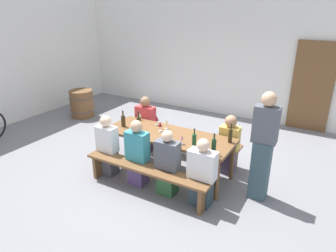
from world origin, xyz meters
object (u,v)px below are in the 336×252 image
at_px(wooden_door, 312,87).
at_px(wine_bottle_0, 123,121).
at_px(seated_guest_far_0, 146,125).
at_px(seated_guest_far_1, 229,145).
at_px(wine_glass_4, 182,137).
at_px(tasting_table, 168,138).
at_px(bench_near, 145,172).
at_px(seated_guest_near_2, 167,165).
at_px(wine_bottle_1, 194,141).
at_px(wine_glass_3, 166,122).
at_px(wine_glass_0, 139,115).
at_px(wine_glass_2, 160,125).
at_px(wine_bottle_4, 230,135).
at_px(wine_barrel, 82,103).
at_px(bench_far, 186,140).
at_px(seated_guest_near_3, 202,175).
at_px(standing_host, 263,148).
at_px(wine_bottle_2, 139,123).
at_px(wine_glass_1, 157,118).
at_px(seated_guest_near_0, 108,147).
at_px(wine_bottle_3, 214,146).

height_order(wooden_door, wine_bottle_0, wooden_door).
bearing_deg(wine_bottle_0, seated_guest_far_0, 86.73).
bearing_deg(seated_guest_far_1, wine_glass_4, -33.35).
bearing_deg(tasting_table, wine_glass_4, -31.58).
height_order(bench_near, seated_guest_near_2, seated_guest_near_2).
bearing_deg(wine_bottle_1, wine_bottle_0, 173.83).
bearing_deg(wine_glass_3, tasting_table, -53.08).
bearing_deg(wine_glass_3, wine_bottle_1, -30.95).
distance_m(wooden_door, wine_glass_0, 4.15).
bearing_deg(wine_glass_2, wine_bottle_4, 7.50).
bearing_deg(wine_glass_3, wine_barrel, 159.95).
height_order(wine_bottle_4, seated_guest_far_1, seated_guest_far_1).
bearing_deg(wooden_door, bench_far, -123.98).
xyz_separation_m(wine_glass_0, seated_guest_far_0, (-0.02, 0.23, -0.30)).
distance_m(wooden_door, seated_guest_far_1, 3.11).
distance_m(bench_far, seated_guest_far_1, 0.94).
distance_m(wooden_door, wine_bottle_0, 4.51).
xyz_separation_m(tasting_table, seated_guest_near_2, (0.32, -0.56, -0.17)).
bearing_deg(seated_guest_far_1, seated_guest_near_3, -0.90).
distance_m(tasting_table, bench_far, 0.78).
height_order(bench_near, wine_glass_2, wine_glass_2).
distance_m(wine_glass_3, wine_glass_4, 0.70).
height_order(wine_bottle_1, standing_host, standing_host).
distance_m(wine_bottle_4, seated_guest_near_3, 0.87).
distance_m(wine_bottle_2, seated_guest_far_0, 0.81).
bearing_deg(wine_glass_3, wooden_door, 58.42).
height_order(tasting_table, seated_guest_far_0, seated_guest_far_0).
relative_size(wine_glass_2, wine_glass_3, 0.94).
height_order(wine_glass_1, wine_barrel, wine_glass_1).
distance_m(wine_bottle_4, seated_guest_far_1, 0.51).
bearing_deg(standing_host, tasting_table, 2.22).
distance_m(tasting_table, seated_guest_near_3, 1.07).
distance_m(bench_near, seated_guest_near_0, 0.92).
bearing_deg(seated_guest_far_1, wine_bottle_2, -65.20).
bearing_deg(seated_guest_near_2, wine_glass_4, -12.82).
height_order(wine_bottle_0, seated_guest_near_3, seated_guest_near_3).
distance_m(wine_bottle_4, standing_host, 0.58).
bearing_deg(wooden_door, wine_glass_4, -111.65).
distance_m(bench_far, wine_bottle_3, 1.50).
bearing_deg(seated_guest_far_1, tasting_table, -58.47).
bearing_deg(wine_bottle_3, wooden_door, 76.63).
bearing_deg(seated_guest_far_1, seated_guest_near_0, -58.10).
bearing_deg(wine_bottle_3, seated_guest_near_3, -104.62).
height_order(wine_bottle_3, standing_host, standing_host).
relative_size(wine_bottle_0, standing_host, 0.18).
xyz_separation_m(wine_bottle_1, seated_guest_near_2, (-0.30, -0.30, -0.36)).
height_order(wine_bottle_1, wine_glass_4, wine_bottle_1).
bearing_deg(wine_bottle_1, seated_guest_near_2, -135.13).
height_order(wine_glass_1, seated_guest_near_3, seated_guest_near_3).
relative_size(wine_bottle_3, wine_glass_2, 1.89).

